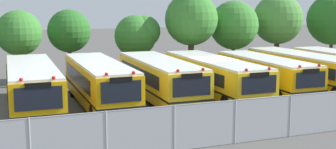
{
  "coord_description": "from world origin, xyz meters",
  "views": [
    {
      "loc": [
        -12.62,
        -24.94,
        5.88
      ],
      "look_at": [
        -3.09,
        0.0,
        1.6
      ],
      "focal_mm": 47.16,
      "sensor_mm": 36.0,
      "label": 1
    }
  ],
  "objects": [
    {
      "name": "school_bus_2",
      "position": [
        -3.59,
        0.11,
        1.4
      ],
      "size": [
        2.71,
        10.25,
        2.65
      ],
      "rotation": [
        0.0,
        0.0,
        3.13
      ],
      "color": "yellow",
      "rests_on": "ground_plane"
    },
    {
      "name": "tree_6",
      "position": [
        11.22,
        9.11,
        4.5
      ],
      "size": [
        4.56,
        4.51,
        6.77
      ],
      "color": "#4C3823",
      "rests_on": "ground_plane"
    },
    {
      "name": "school_bus_0",
      "position": [
        -11.11,
        -0.06,
        1.44
      ],
      "size": [
        2.69,
        10.84,
        2.74
      ],
      "rotation": [
        0.0,
        0.0,
        3.13
      ],
      "color": "#EAA80C",
      "rests_on": "ground_plane"
    },
    {
      "name": "tree_5",
      "position": [
        6.05,
        8.2,
        4.16
      ],
      "size": [
        4.17,
        4.17,
        6.18
      ],
      "color": "#4C3823",
      "rests_on": "ground_plane"
    },
    {
      "name": "tree_1",
      "position": [
        -11.31,
        7.8,
        3.91
      ],
      "size": [
        3.21,
        3.21,
        5.46
      ],
      "color": "#4C3823",
      "rests_on": "ground_plane"
    },
    {
      "name": "school_bus_1",
      "position": [
        -7.41,
        -0.17,
        1.44
      ],
      "size": [
        2.46,
        10.26,
        2.74
      ],
      "rotation": [
        0.0,
        0.0,
        3.14
      ],
      "color": "#EAA80C",
      "rests_on": "ground_plane"
    },
    {
      "name": "school_bus_4",
      "position": [
        3.76,
        -0.22,
        1.32
      ],
      "size": [
        2.63,
        9.7,
        2.51
      ],
      "rotation": [
        0.0,
        0.0,
        3.12
      ],
      "color": "#EAA80C",
      "rests_on": "ground_plane"
    },
    {
      "name": "chainlink_fence",
      "position": [
        -0.76,
        -9.09,
        1.0
      ],
      "size": [
        27.75,
        0.07,
        1.93
      ],
      "color": "#9EA0A3",
      "rests_on": "ground_plane"
    },
    {
      "name": "tree_4",
      "position": [
        1.75,
        7.52,
        4.76
      ],
      "size": [
        4.25,
        4.25,
        6.81
      ],
      "color": "#4C3823",
      "rests_on": "ground_plane"
    },
    {
      "name": "tree_2",
      "position": [
        -7.56,
        9.24,
        3.77
      ],
      "size": [
        3.28,
        3.28,
        5.48
      ],
      "color": "#4C3823",
      "rests_on": "ground_plane"
    },
    {
      "name": "school_bus_3",
      "position": [
        -0.01,
        -0.09,
        1.36
      ],
      "size": [
        2.65,
        10.9,
        2.58
      ],
      "rotation": [
        0.0,
        0.0,
        3.14
      ],
      "color": "yellow",
      "rests_on": "ground_plane"
    },
    {
      "name": "ground_plane",
      "position": [
        0.0,
        0.0,
        0.0
      ],
      "size": [
        160.0,
        160.0,
        0.0
      ],
      "primitive_type": "plane",
      "color": "#514F4C"
    },
    {
      "name": "tree_7",
      "position": [
        17.06,
        9.01,
        4.4
      ],
      "size": [
        4.88,
        4.88,
        6.86
      ],
      "color": "#4C3823",
      "rests_on": "ground_plane"
    },
    {
      "name": "school_bus_5",
      "position": [
        7.38,
        0.08,
        1.34
      ],
      "size": [
        2.81,
        11.63,
        2.54
      ],
      "rotation": [
        0.0,
        0.0,
        3.16
      ],
      "color": "yellow",
      "rests_on": "ground_plane"
    },
    {
      "name": "tree_3",
      "position": [
        -2.24,
        8.93,
        3.43
      ],
      "size": [
        3.67,
        3.36,
        5.02
      ],
      "color": "#4C3823",
      "rests_on": "ground_plane"
    }
  ]
}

